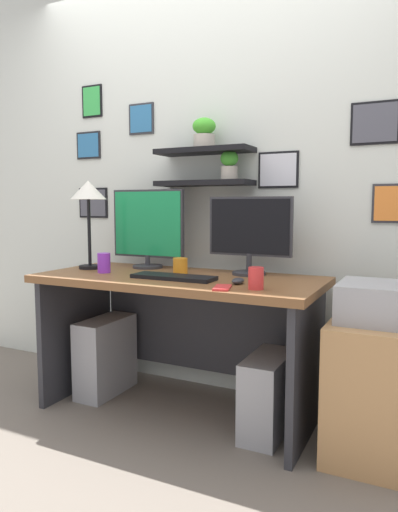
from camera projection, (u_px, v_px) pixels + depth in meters
The scene contains 16 objects.
ground_plane at pixel (179, 411), 2.60m from camera, with size 8.00×8.00×0.00m, color #70665B.
back_wall_assembly at pixel (212, 167), 2.84m from camera, with size 4.40×0.24×2.70m.
desk at pixel (183, 313), 2.59m from camera, with size 1.52×0.68×0.75m.
monitor_left at pixel (148, 228), 2.83m from camera, with size 0.48×0.18×0.47m.
monitor_right at pixel (250, 232), 2.54m from camera, with size 0.47×0.18×0.42m.
keyboard at pixel (173, 277), 2.41m from camera, with size 0.44×0.14×0.02m, color black.
computer_mouse at pixel (238, 281), 2.26m from camera, with size 0.06×0.09×0.03m, color #2D2D33.
desk_lamp at pixel (88, 196), 2.76m from camera, with size 0.21×0.21×0.52m.
cell_phone at pixel (222, 288), 2.13m from camera, with size 0.07×0.14×0.01m, color red.
coffee_mug at pixel (180, 266), 2.57m from camera, with size 0.08×0.08×0.09m, color orange.
pen_cup at pixel (256, 278), 2.11m from camera, with size 0.07×0.07×0.10m, color red.
water_cup at pixel (104, 263), 2.64m from camera, with size 0.07×0.07×0.11m, color purple.
drawer_cabinet at pixel (380, 390), 2.10m from camera, with size 0.44×0.50×0.62m, color tan.
printer at pixel (384, 303), 2.06m from camera, with size 0.38×0.34×0.17m, color #9E9EA3.
computer_tower_left at pixel (106, 356), 2.83m from camera, with size 0.18×0.40×0.45m, color #99999E.
computer_tower_right at pixel (268, 395), 2.33m from camera, with size 0.18×0.40×0.39m, color #99999E.
Camera 1 is at (1.20, -2.18, 1.13)m, focal length 33.22 mm.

